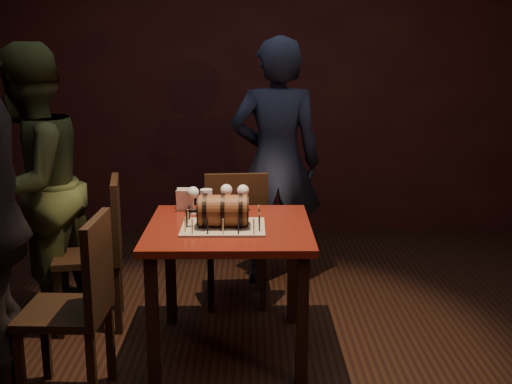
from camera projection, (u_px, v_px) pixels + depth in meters
room_shell at (258, 109)px, 3.29m from camera, size 5.04×5.04×2.80m
pub_table at (229, 244)px, 3.56m from camera, size 0.90×0.90×0.75m
cake_board at (223, 227)px, 3.48m from camera, size 0.45×0.35×0.01m
barrel_cake at (223, 211)px, 3.46m from camera, size 0.33×0.19×0.19m
birthday_candles at (223, 219)px, 3.47m from camera, size 0.40×0.30×0.09m
wine_glass_left at (193, 194)px, 3.76m from camera, size 0.07×0.07×0.16m
wine_glass_mid at (226, 191)px, 3.82m from camera, size 0.07×0.07×0.16m
wine_glass_right at (243, 192)px, 3.81m from camera, size 0.07×0.07×0.16m
pint_of_ale at (206, 202)px, 3.74m from camera, size 0.07×0.07×0.15m
menu_card at (185, 200)px, 3.83m from camera, size 0.10×0.05×0.13m
chair_back at (236, 231)px, 4.21m from camera, size 0.43×0.43×0.93m
chair_left_rear at (101, 244)px, 3.95m from camera, size 0.46×0.46×0.93m
chair_left_front at (80, 299)px, 3.10m from camera, size 0.42×0.42×0.93m
person_back at (276, 163)px, 4.58m from camera, size 0.65×0.43×1.78m
person_left_rear at (31, 187)px, 3.91m from camera, size 0.89×1.01×1.74m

